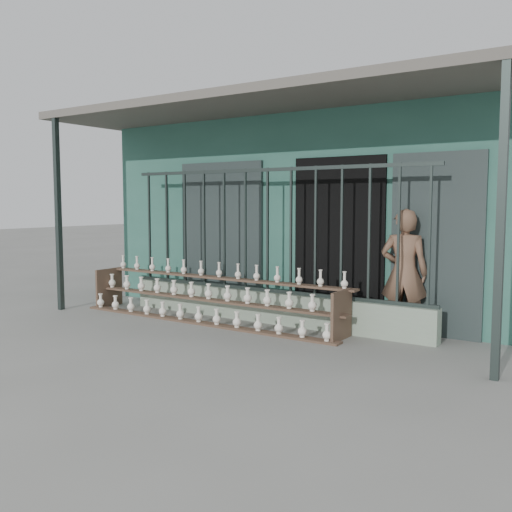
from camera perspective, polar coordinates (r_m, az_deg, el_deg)
The scene contains 6 objects.
ground at distance 7.40m, azimuth -4.36°, elevation -8.35°, with size 60.00×60.00×0.00m, color slate.
workshop_building at distance 10.83m, azimuth 9.59°, elevation 4.61°, with size 7.40×6.60×3.21m.
parapet_wall at distance 8.39m, azimuth 1.14°, elevation -5.12°, with size 5.00×0.20×0.45m, color gray.
security_fence at distance 8.26m, azimuth 1.16°, elevation 2.57°, with size 5.00×0.04×1.80m.
shelf_rack at distance 8.48m, azimuth -4.80°, elevation -4.08°, with size 4.50×0.68×0.85m.
elderly_woman at distance 7.71m, azimuth 14.59°, elevation -1.63°, with size 0.61×0.40×1.67m, color brown.
Camera 1 is at (4.44, -5.65, 1.76)m, focal length 40.00 mm.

